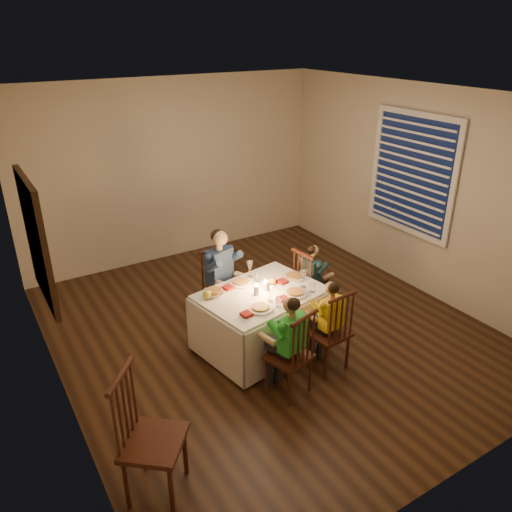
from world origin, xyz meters
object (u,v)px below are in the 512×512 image
chair_adult (223,320)px  child_teal (310,318)px  serving_bowl (214,293)px  chair_end (310,318)px  chair_extra (159,489)px  chair_near_left (288,391)px  adult (223,320)px  dining_table (261,308)px  chair_near_right (326,366)px  child_green (288,391)px  child_yellow (326,366)px

chair_adult → child_teal: child_teal is taller
child_teal → serving_bowl: size_ratio=4.67×
chair_adult → chair_end: (0.92, -0.51, 0.00)m
child_teal → chair_end: bearing=-0.0°
chair_extra → child_teal: (2.47, 1.34, 0.00)m
chair_end → serving_bowl: 1.44m
child_teal → chair_near_left: bearing=128.5°
chair_end → adult: bearing=56.1°
dining_table → chair_near_right: dining_table is taller
serving_bowl → adult: bearing=54.6°
chair_near_left → child_green: (0.00, 0.00, 0.00)m
chair_near_right → child_yellow: child_yellow is taller
chair_end → adult: size_ratio=0.79×
chair_end → child_green: size_ratio=0.88×
child_teal → adult: bearing=56.1°
chair_extra → serving_bowl: bearing=-1.1°
child_green → child_teal: bearing=-151.0°
chair_extra → adult: adult is taller
chair_extra → serving_bowl: serving_bowl is taller
child_teal → serving_bowl: 1.44m
chair_near_right → chair_end: same height
chair_adult → child_green: child_green is taller
adult → serving_bowl: size_ratio=5.65×
chair_near_right → chair_end: 0.93m
chair_extra → adult: 2.41m
chair_near_left → chair_near_right: same height
chair_near_right → child_teal: size_ratio=0.95×
child_teal → child_yellow: bearing=147.4°
chair_adult → child_teal: (0.92, -0.51, 0.00)m
chair_near_left → child_green: bearing=180.0°
chair_end → child_green: child_green is taller
chair_adult → chair_near_left: size_ratio=1.00×
chair_extra → adult: bearing=0.3°
chair_adult → serving_bowl: (-0.34, -0.48, 0.69)m
chair_near_left → adult: adult is taller
chair_near_right → child_green: size_ratio=0.88×
chair_adult → child_teal: 1.05m
chair_adult → serving_bowl: size_ratio=4.44×
dining_table → chair_near_left: size_ratio=1.57×
chair_near_left → child_green: 0.00m
chair_adult → child_green: bearing=-108.9°
child_teal → chair_adult: bearing=56.1°
chair_end → dining_table: bearing=96.7°
chair_extra → child_yellow: (2.03, 0.52, 0.00)m
chair_near_right → child_yellow: bearing=180.0°
dining_table → child_yellow: 0.90m
chair_near_left → adult: 1.45m
chair_adult → chair_near_right: size_ratio=1.00×
chair_adult → chair_near_right: 1.42m
chair_end → chair_extra: 2.81m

